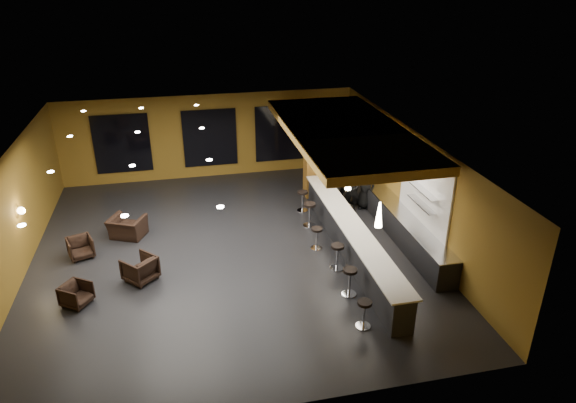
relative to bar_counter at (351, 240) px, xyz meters
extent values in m
cube|color=black|center=(-3.65, 1.00, -0.55)|extent=(12.00, 13.00, 0.10)
cube|color=black|center=(-3.65, 1.00, 3.05)|extent=(12.00, 13.00, 0.10)
cube|color=brown|center=(-3.65, 7.55, 1.25)|extent=(12.00, 0.10, 3.50)
cube|color=brown|center=(-3.65, -5.55, 1.25)|extent=(12.00, 0.10, 3.50)
cube|color=brown|center=(-9.70, 1.00, 1.25)|extent=(0.10, 13.00, 3.50)
cube|color=brown|center=(2.40, 1.00, 1.25)|extent=(0.10, 13.00, 3.50)
cube|color=#BD8A37|center=(0.35, 2.00, 2.86)|extent=(3.60, 8.00, 0.28)
cube|color=black|center=(-7.15, 7.44, 1.20)|extent=(2.20, 0.06, 2.40)
cube|color=black|center=(-3.65, 7.44, 1.20)|extent=(2.20, 0.06, 2.40)
cube|color=black|center=(-0.65, 7.44, 1.20)|extent=(2.20, 0.06, 2.40)
cube|color=white|center=(2.31, 0.00, 1.50)|extent=(0.06, 3.20, 2.40)
cube|color=black|center=(0.00, 0.00, 0.00)|extent=(0.60, 8.00, 1.00)
cube|color=white|center=(0.00, 0.00, 0.52)|extent=(0.78, 8.10, 0.05)
cube|color=black|center=(2.00, 0.50, -0.07)|extent=(0.70, 6.00, 0.86)
cube|color=silver|center=(2.00, 0.50, 0.39)|extent=(0.72, 6.00, 0.03)
cube|color=silver|center=(2.17, -0.20, 1.10)|extent=(0.30, 1.50, 0.03)
cube|color=silver|center=(2.17, -0.20, 1.55)|extent=(0.30, 1.50, 0.03)
cube|color=brown|center=(0.00, 4.60, 1.25)|extent=(0.60, 0.60, 3.50)
sphere|color=#FFE5B2|center=(-9.53, 1.50, 1.30)|extent=(0.22, 0.22, 0.22)
cone|color=white|center=(0.00, -2.00, 1.85)|extent=(0.20, 0.20, 0.70)
cone|color=white|center=(0.00, 0.50, 1.85)|extent=(0.20, 0.20, 0.70)
cone|color=white|center=(0.00, 3.00, 1.85)|extent=(0.20, 0.20, 0.70)
imported|color=black|center=(1.06, 2.98, 0.30)|extent=(0.67, 0.55, 1.59)
imported|color=black|center=(1.09, 3.49, 0.41)|extent=(0.99, 0.83, 1.82)
imported|color=black|center=(1.60, 3.08, 0.28)|extent=(0.89, 0.75, 1.56)
imported|color=black|center=(-7.93, -0.91, -0.19)|extent=(0.94, 0.93, 0.62)
imported|color=black|center=(-6.32, -0.07, -0.13)|extent=(1.15, 1.15, 0.75)
imported|color=black|center=(-8.16, 1.63, -0.17)|extent=(0.91, 0.92, 0.66)
imported|color=black|center=(-6.83, 2.66, -0.15)|extent=(1.38, 1.31, 0.70)
cylinder|color=silver|center=(-0.81, -3.43, -0.49)|extent=(0.38, 0.38, 0.03)
cylinder|color=silver|center=(-0.81, -3.43, -0.15)|extent=(0.07, 0.07, 0.67)
cylinder|color=black|center=(-0.81, -3.43, 0.22)|extent=(0.36, 0.36, 0.08)
cylinder|color=silver|center=(-0.71, -2.04, -0.48)|extent=(0.41, 0.41, 0.03)
cylinder|color=silver|center=(-0.71, -2.04, -0.12)|extent=(0.07, 0.07, 0.72)
cylinder|color=black|center=(-0.71, -2.04, 0.27)|extent=(0.39, 0.39, 0.08)
cylinder|color=silver|center=(-0.65, -0.71, -0.48)|extent=(0.40, 0.40, 0.03)
cylinder|color=silver|center=(-0.65, -0.71, -0.13)|extent=(0.07, 0.07, 0.71)
cylinder|color=black|center=(-0.65, -0.71, 0.26)|extent=(0.38, 0.38, 0.08)
cylinder|color=silver|center=(-0.93, 0.56, -0.49)|extent=(0.37, 0.37, 0.03)
cylinder|color=silver|center=(-0.93, 0.56, -0.16)|extent=(0.06, 0.06, 0.65)
cylinder|color=black|center=(-0.93, 0.56, 0.20)|extent=(0.35, 0.35, 0.07)
cylinder|color=silver|center=(-0.75, 2.11, -0.48)|extent=(0.44, 0.44, 0.03)
cylinder|color=silver|center=(-0.75, 2.11, -0.10)|extent=(0.08, 0.08, 0.76)
cylinder|color=black|center=(-0.75, 2.11, 0.32)|extent=(0.41, 0.41, 0.09)
cylinder|color=silver|center=(-0.70, 3.33, -0.49)|extent=(0.39, 0.39, 0.03)
cylinder|color=silver|center=(-0.70, 3.33, -0.14)|extent=(0.07, 0.07, 0.69)
cylinder|color=black|center=(-0.70, 3.33, 0.24)|extent=(0.37, 0.37, 0.08)
camera|label=1|loc=(-4.87, -13.11, 7.77)|focal=32.00mm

